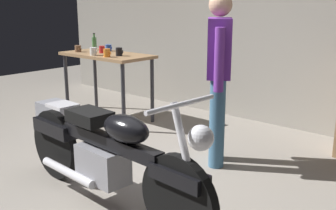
{
  "coord_description": "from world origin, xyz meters",
  "views": [
    {
      "loc": [
        2.49,
        -2.1,
        1.61
      ],
      "look_at": [
        0.04,
        0.7,
        0.65
      ],
      "focal_mm": 44.0,
      "sensor_mm": 36.0,
      "label": 1
    }
  ],
  "objects_px": {
    "mug_black_matte": "(119,52)",
    "mug_blue_enamel": "(109,48)",
    "mug_brown_stoneware": "(78,49)",
    "motorcycle": "(107,153)",
    "mug_white_ceramic": "(93,51)",
    "mug_orange_travel": "(107,53)",
    "mug_red_diner": "(102,49)",
    "storage_bin": "(56,115)",
    "person_standing": "(218,72)",
    "bottle": "(94,43)"
  },
  "relations": [
    {
      "from": "mug_black_matte",
      "to": "mug_blue_enamel",
      "type": "bearing_deg",
      "value": 153.27
    },
    {
      "from": "mug_red_diner",
      "to": "bottle",
      "type": "xyz_separation_m",
      "value": [
        -0.36,
        0.16,
        0.05
      ]
    },
    {
      "from": "motorcycle",
      "to": "mug_brown_stoneware",
      "type": "xyz_separation_m",
      "value": [
        -2.38,
        1.54,
        0.5
      ]
    },
    {
      "from": "mug_orange_travel",
      "to": "mug_brown_stoneware",
      "type": "bearing_deg",
      "value": 173.23
    },
    {
      "from": "mug_blue_enamel",
      "to": "mug_red_diner",
      "type": "bearing_deg",
      "value": -63.54
    },
    {
      "from": "motorcycle",
      "to": "mug_brown_stoneware",
      "type": "height_order",
      "value": "motorcycle"
    },
    {
      "from": "mug_white_ceramic",
      "to": "bottle",
      "type": "distance_m",
      "value": 0.61
    },
    {
      "from": "mug_white_ceramic",
      "to": "mug_blue_enamel",
      "type": "relative_size",
      "value": 1.05
    },
    {
      "from": "mug_brown_stoneware",
      "to": "storage_bin",
      "type": "bearing_deg",
      "value": -64.53
    },
    {
      "from": "mug_white_ceramic",
      "to": "mug_red_diner",
      "type": "relative_size",
      "value": 1.11
    },
    {
      "from": "mug_brown_stoneware",
      "to": "mug_red_diner",
      "type": "xyz_separation_m",
      "value": [
        0.35,
        0.14,
        0.0
      ]
    },
    {
      "from": "mug_red_diner",
      "to": "mug_blue_enamel",
      "type": "relative_size",
      "value": 0.95
    },
    {
      "from": "person_standing",
      "to": "mug_brown_stoneware",
      "type": "xyz_separation_m",
      "value": [
        -2.5,
        0.22,
        0.02
      ]
    },
    {
      "from": "mug_white_ceramic",
      "to": "mug_blue_enamel",
      "type": "xyz_separation_m",
      "value": [
        -0.2,
        0.44,
        -0.01
      ]
    },
    {
      "from": "mug_orange_travel",
      "to": "mug_black_matte",
      "type": "xyz_separation_m",
      "value": [
        0.04,
        0.17,
        0.0
      ]
    },
    {
      "from": "motorcycle",
      "to": "bottle",
      "type": "distance_m",
      "value": 3.06
    },
    {
      "from": "mug_white_ceramic",
      "to": "person_standing",
      "type": "bearing_deg",
      "value": -3.52
    },
    {
      "from": "person_standing",
      "to": "mug_brown_stoneware",
      "type": "distance_m",
      "value": 2.51
    },
    {
      "from": "mug_white_ceramic",
      "to": "bottle",
      "type": "xyz_separation_m",
      "value": [
        -0.46,
        0.39,
        0.05
      ]
    },
    {
      "from": "motorcycle",
      "to": "mug_red_diner",
      "type": "xyz_separation_m",
      "value": [
        -2.02,
        1.67,
        0.5
      ]
    },
    {
      "from": "mug_black_matte",
      "to": "mug_blue_enamel",
      "type": "xyz_separation_m",
      "value": [
        -0.49,
        0.25,
        -0.01
      ]
    },
    {
      "from": "storage_bin",
      "to": "mug_black_matte",
      "type": "distance_m",
      "value": 1.15
    },
    {
      "from": "mug_brown_stoneware",
      "to": "mug_orange_travel",
      "type": "distance_m",
      "value": 0.71
    },
    {
      "from": "motorcycle",
      "to": "person_standing",
      "type": "xyz_separation_m",
      "value": [
        0.12,
        1.32,
        0.48
      ]
    },
    {
      "from": "person_standing",
      "to": "mug_red_diner",
      "type": "xyz_separation_m",
      "value": [
        -2.15,
        0.36,
        0.02
      ]
    },
    {
      "from": "motorcycle",
      "to": "storage_bin",
      "type": "height_order",
      "value": "motorcycle"
    },
    {
      "from": "motorcycle",
      "to": "storage_bin",
      "type": "bearing_deg",
      "value": 159.48
    },
    {
      "from": "motorcycle",
      "to": "mug_blue_enamel",
      "type": "relative_size",
      "value": 18.81
    },
    {
      "from": "person_standing",
      "to": "mug_white_ceramic",
      "type": "relative_size",
      "value": 13.62
    },
    {
      "from": "mug_black_matte",
      "to": "person_standing",
      "type": "bearing_deg",
      "value": -10.1
    },
    {
      "from": "bottle",
      "to": "storage_bin",
      "type": "bearing_deg",
      "value": -71.65
    },
    {
      "from": "motorcycle",
      "to": "mug_orange_travel",
      "type": "bearing_deg",
      "value": 142.34
    },
    {
      "from": "person_standing",
      "to": "mug_orange_travel",
      "type": "xyz_separation_m",
      "value": [
        -1.79,
        0.14,
        0.03
      ]
    },
    {
      "from": "motorcycle",
      "to": "mug_orange_travel",
      "type": "distance_m",
      "value": 2.27
    },
    {
      "from": "mug_brown_stoneware",
      "to": "motorcycle",
      "type": "bearing_deg",
      "value": -32.93
    },
    {
      "from": "mug_orange_travel",
      "to": "storage_bin",
      "type": "bearing_deg",
      "value": -128.05
    },
    {
      "from": "person_standing",
      "to": "mug_white_ceramic",
      "type": "height_order",
      "value": "person_standing"
    },
    {
      "from": "storage_bin",
      "to": "mug_orange_travel",
      "type": "bearing_deg",
      "value": 51.95
    },
    {
      "from": "storage_bin",
      "to": "mug_white_ceramic",
      "type": "height_order",
      "value": "mug_white_ceramic"
    },
    {
      "from": "person_standing",
      "to": "motorcycle",
      "type": "bearing_deg",
      "value": 139.68
    },
    {
      "from": "storage_bin",
      "to": "mug_blue_enamel",
      "type": "bearing_deg",
      "value": 92.57
    },
    {
      "from": "mug_white_ceramic",
      "to": "mug_black_matte",
      "type": "bearing_deg",
      "value": 32.71
    },
    {
      "from": "mug_white_ceramic",
      "to": "mug_brown_stoneware",
      "type": "relative_size",
      "value": 1.02
    },
    {
      "from": "motorcycle",
      "to": "mug_red_diner",
      "type": "height_order",
      "value": "same"
    },
    {
      "from": "storage_bin",
      "to": "mug_brown_stoneware",
      "type": "height_order",
      "value": "mug_brown_stoneware"
    },
    {
      "from": "mug_white_ceramic",
      "to": "mug_orange_travel",
      "type": "xyz_separation_m",
      "value": [
        0.25,
        0.01,
        0.0
      ]
    },
    {
      "from": "mug_brown_stoneware",
      "to": "mug_orange_travel",
      "type": "height_order",
      "value": "mug_orange_travel"
    },
    {
      "from": "mug_white_ceramic",
      "to": "mug_orange_travel",
      "type": "distance_m",
      "value": 0.25
    },
    {
      "from": "person_standing",
      "to": "storage_bin",
      "type": "height_order",
      "value": "person_standing"
    },
    {
      "from": "person_standing",
      "to": "mug_blue_enamel",
      "type": "relative_size",
      "value": 14.34
    }
  ]
}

